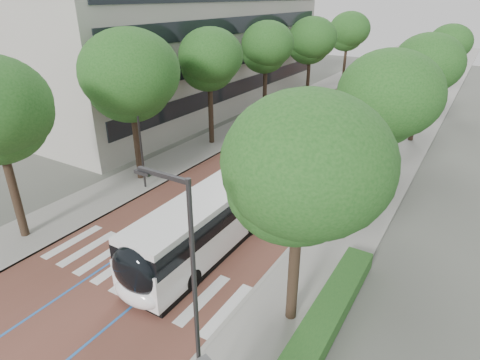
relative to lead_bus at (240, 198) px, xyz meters
The scene contains 21 objects.
ground 7.89m from the lead_bus, 104.51° to the right, with size 160.00×160.00×0.00m, color #51544C.
road 32.62m from the lead_bus, 93.41° to the left, with size 11.00×140.00×0.02m, color brown.
sidewalk_left 33.90m from the lead_bus, 106.18° to the left, with size 4.00×140.00×0.12m, color gray.
sidewalk_right 33.03m from the lead_bus, 80.29° to the left, with size 4.00×140.00×0.12m, color gray.
kerb_left 33.42m from the lead_bus, 103.04° to the left, with size 0.20×140.00×0.14m, color gray.
kerb_right 32.77m from the lead_bus, 83.57° to the left, with size 0.20×140.00×0.14m, color gray.
zebra_crossing 6.89m from the lead_bus, 105.00° to the right, with size 10.55×3.60×0.01m.
lane_line_left 32.75m from the lead_bus, 96.20° to the left, with size 0.12×126.00×0.01m, color blue.
lane_line_right 32.56m from the lead_bus, 90.59° to the left, with size 0.12×126.00×0.01m, color blue.
office_building 30.14m from the lead_bus, 136.21° to the left, with size 18.11×40.00×14.00m.
hedge 10.42m from the lead_bus, 46.22° to the right, with size 1.20×14.00×0.80m, color #19481A.
streetlight_near 11.91m from the lead_bus, 65.91° to the right, with size 1.82×0.20×8.00m.
streetlight_far 15.59m from the lead_bus, 72.12° to the left, with size 1.82×0.20×8.00m.
lamp_post_left 8.43m from the lead_bus, behind, with size 0.14×0.14×8.00m, color #2F2F31.
trees_left 21.37m from the lead_bus, 117.10° to the left, with size 6.49×60.88×9.87m.
trees_right 13.79m from the lead_bus, 63.48° to the left, with size 5.93×47.33×9.02m.
lead_bus is the anchor object (origin of this frame).
bus_queued_0 16.61m from the lead_bus, 90.33° to the left, with size 2.86×12.46×3.20m.
bus_queued_1 29.78m from the lead_bus, 89.23° to the left, with size 3.23×12.52×3.20m.
bus_queued_2 41.76m from the lead_bus, 90.31° to the left, with size 2.62×12.42×3.20m.
bus_queued_3 54.56m from the lead_bus, 89.85° to the left, with size 2.62×12.42×3.20m.
Camera 1 is at (12.52, -9.94, 12.20)m, focal length 30.00 mm.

